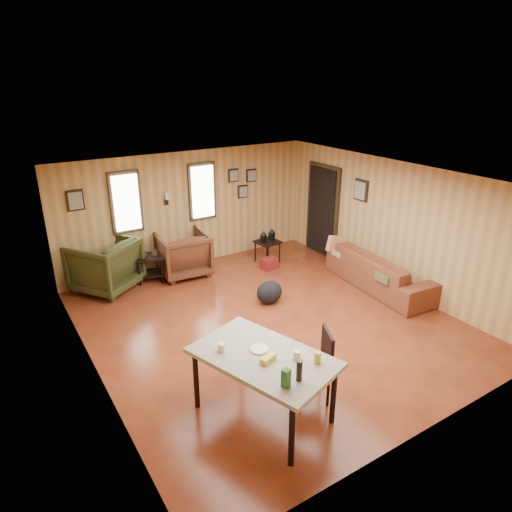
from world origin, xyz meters
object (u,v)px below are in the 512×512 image
(side_table, at_px, (268,240))
(recliner_green, at_px, (105,263))
(recliner_brown, at_px, (183,252))
(end_table, at_px, (151,264))
(dining_table, at_px, (264,361))
(sofa, at_px, (383,265))

(side_table, bearing_deg, recliner_green, 171.32)
(recliner_brown, relative_size, end_table, 1.50)
(side_table, bearing_deg, recliner_brown, 168.54)
(recliner_green, distance_m, dining_table, 4.52)
(side_table, xyz_separation_m, dining_table, (-2.68, -3.96, 0.26))
(sofa, height_order, dining_table, dining_table)
(end_table, height_order, dining_table, dining_table)
(end_table, bearing_deg, sofa, -35.93)
(dining_table, bearing_deg, recliner_green, 80.10)
(sofa, bearing_deg, recliner_green, 63.93)
(recliner_green, height_order, dining_table, recliner_green)
(recliner_brown, height_order, recliner_green, recliner_green)
(sofa, bearing_deg, dining_table, 119.77)
(recliner_brown, relative_size, dining_table, 0.53)
(recliner_brown, bearing_deg, recliner_green, -0.11)
(sofa, relative_size, end_table, 3.59)
(sofa, relative_size, side_table, 3.16)
(recliner_green, distance_m, side_table, 3.36)
(sofa, distance_m, end_table, 4.47)
(recliner_brown, bearing_deg, side_table, 173.76)
(dining_table, bearing_deg, sofa, 6.57)
(end_table, relative_size, dining_table, 0.35)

